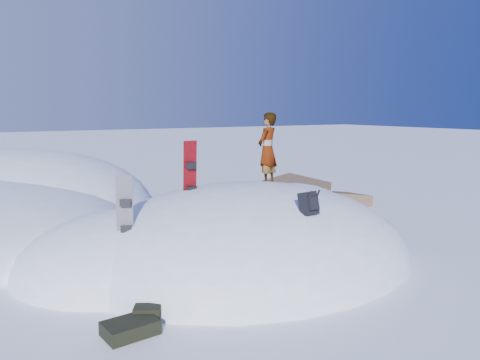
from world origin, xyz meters
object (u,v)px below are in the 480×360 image
snowboard_red (190,180)px  person (267,149)px  snowboard_dark (125,218)px  backpack (309,203)px

snowboard_red → person: 2.18m
snowboard_red → person: (2.10, 0.32, 0.50)m
snowboard_dark → snowboard_red: bearing=54.1°
snowboard_dark → backpack: 3.16m
person → backpack: bearing=41.9°
snowboard_dark → backpack: snowboard_dark is taller
snowboard_red → snowboard_dark: bearing=-163.4°
backpack → person: person is taller
snowboard_red → backpack: snowboard_red is taller
snowboard_red → backpack: bearing=-74.4°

